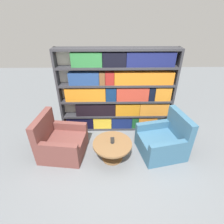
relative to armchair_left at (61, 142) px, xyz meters
name	(u,v)px	position (x,y,z in m)	size (l,w,h in m)	color
ground_plane	(119,168)	(1.26, -0.47, -0.30)	(14.00, 14.00, 0.00)	slate
bookshelf	(118,93)	(1.29, 0.95, 0.74)	(2.81, 0.30, 2.10)	silver
armchair_left	(61,142)	(0.00, 0.00, 0.00)	(1.02, 0.97, 0.94)	brown
armchair_right	(163,141)	(2.28, 0.00, 0.00)	(1.08, 1.04, 0.94)	#386684
coffee_table	(112,147)	(1.14, -0.19, 0.01)	(0.82, 0.82, 0.43)	brown
table_sign	(112,141)	(1.14, -0.19, 0.20)	(0.08, 0.06, 0.15)	black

